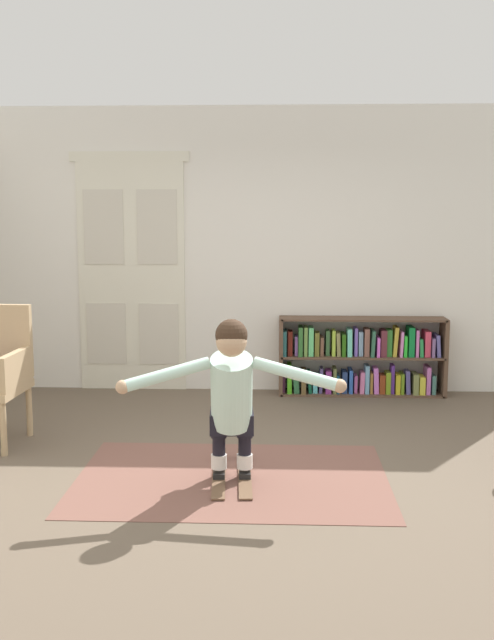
{
  "coord_description": "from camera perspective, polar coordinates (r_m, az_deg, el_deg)",
  "views": [
    {
      "loc": [
        0.15,
        -5.06,
        1.86
      ],
      "look_at": [
        -0.08,
        0.42,
        1.05
      ],
      "focal_mm": 41.78,
      "sensor_mm": 36.0,
      "label": 1
    }
  ],
  "objects": [
    {
      "name": "person_skier",
      "position": [
        4.98,
        -1.19,
        -5.32
      ],
      "size": [
        1.46,
        0.62,
        1.09
      ],
      "color": "white",
      "rests_on": "skis_pair"
    },
    {
      "name": "rug",
      "position": [
        5.32,
        -1.16,
        -12.0
      ],
      "size": [
        2.17,
        1.53,
        0.01
      ],
      "primitive_type": "cube",
      "color": "brown",
      "rests_on": "ground"
    },
    {
      "name": "ground_plane",
      "position": [
        5.39,
        0.73,
        -11.77
      ],
      "size": [
        7.2,
        7.2,
        0.0
      ],
      "primitive_type": "plane",
      "color": "brown"
    },
    {
      "name": "back_wall",
      "position": [
        7.67,
        1.32,
        5.33
      ],
      "size": [
        6.0,
        0.1,
        2.9
      ],
      "primitive_type": "cube",
      "color": "silver",
      "rests_on": "ground"
    },
    {
      "name": "skis_pair",
      "position": [
        5.35,
        -1.17,
        -11.69
      ],
      "size": [
        0.32,
        0.88,
        0.07
      ],
      "color": "brown",
      "rests_on": "rug"
    },
    {
      "name": "double_door",
      "position": [
        7.78,
        -8.83,
        3.65
      ],
      "size": [
        1.22,
        0.05,
        2.45
      ],
      "color": "beige",
      "rests_on": "ground"
    },
    {
      "name": "bookshelf",
      "position": [
        7.65,
        8.7,
        -2.96
      ],
      "size": [
        1.68,
        0.3,
        0.79
      ],
      "color": "brown",
      "rests_on": "ground"
    }
  ]
}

